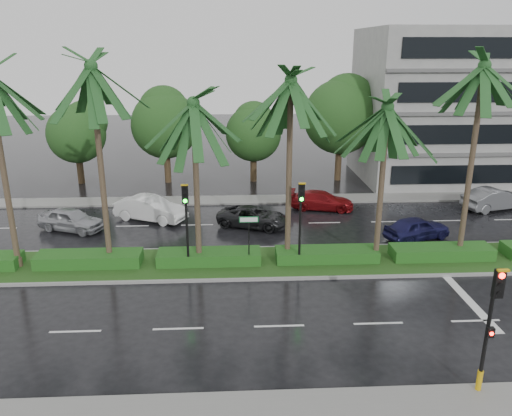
{
  "coord_description": "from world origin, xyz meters",
  "views": [
    {
      "loc": [
        -1.8,
        -22.34,
        10.62
      ],
      "look_at": [
        -0.6,
        1.5,
        2.85
      ],
      "focal_mm": 35.0,
      "sensor_mm": 36.0,
      "label": 1
    }
  ],
  "objects_px": {
    "car_darkgrey": "(253,217)",
    "car_red": "(322,200)",
    "street_sign": "(249,229)",
    "signal_median_left": "(186,214)",
    "car_blue": "(417,228)",
    "car_grey": "(495,199)",
    "car_white": "(150,209)",
    "signal_near": "(490,326)",
    "car_silver": "(71,219)"
  },
  "relations": [
    {
      "from": "car_red",
      "to": "car_grey",
      "type": "distance_m",
      "value": 11.73
    },
    {
      "from": "signal_near",
      "to": "car_grey",
      "type": "relative_size",
      "value": 0.96
    },
    {
      "from": "signal_median_left",
      "to": "car_blue",
      "type": "distance_m",
      "value": 13.51
    },
    {
      "from": "signal_median_left",
      "to": "car_darkgrey",
      "type": "xyz_separation_m",
      "value": [
        3.5,
        6.3,
        -2.38
      ]
    },
    {
      "from": "car_white",
      "to": "car_blue",
      "type": "relative_size",
      "value": 1.19
    },
    {
      "from": "car_white",
      "to": "car_darkgrey",
      "type": "relative_size",
      "value": 1.06
    },
    {
      "from": "signal_near",
      "to": "car_grey",
      "type": "distance_m",
      "value": 21.12
    },
    {
      "from": "signal_near",
      "to": "car_blue",
      "type": "relative_size",
      "value": 1.11
    },
    {
      "from": "car_red",
      "to": "signal_near",
      "type": "bearing_deg",
      "value": -162.42
    },
    {
      "from": "signal_near",
      "to": "car_blue",
      "type": "height_order",
      "value": "signal_near"
    },
    {
      "from": "signal_median_left",
      "to": "car_red",
      "type": "relative_size",
      "value": 1.01
    },
    {
      "from": "signal_near",
      "to": "car_red",
      "type": "xyz_separation_m",
      "value": [
        -1.72,
        19.16,
        -1.88
      ]
    },
    {
      "from": "street_sign",
      "to": "car_white",
      "type": "relative_size",
      "value": 0.56
    },
    {
      "from": "signal_median_left",
      "to": "signal_near",
      "type": "bearing_deg",
      "value": -44.09
    },
    {
      "from": "car_white",
      "to": "car_red",
      "type": "height_order",
      "value": "car_white"
    },
    {
      "from": "car_darkgrey",
      "to": "car_red",
      "type": "relative_size",
      "value": 1.03
    },
    {
      "from": "signal_near",
      "to": "car_silver",
      "type": "xyz_separation_m",
      "value": [
        -17.5,
        15.84,
        -1.81
      ]
    },
    {
      "from": "car_silver",
      "to": "car_red",
      "type": "bearing_deg",
      "value": -56.39
    },
    {
      "from": "car_darkgrey",
      "to": "car_red",
      "type": "xyz_separation_m",
      "value": [
        4.78,
        3.17,
        0.01
      ]
    },
    {
      "from": "street_sign",
      "to": "car_darkgrey",
      "type": "bearing_deg",
      "value": 85.33
    },
    {
      "from": "car_silver",
      "to": "car_blue",
      "type": "xyz_separation_m",
      "value": [
        20.28,
        -2.44,
        -0.02
      ]
    },
    {
      "from": "signal_median_left",
      "to": "car_darkgrey",
      "type": "height_order",
      "value": "signal_median_left"
    },
    {
      "from": "car_darkgrey",
      "to": "car_red",
      "type": "distance_m",
      "value": 5.74
    },
    {
      "from": "car_grey",
      "to": "signal_near",
      "type": "bearing_deg",
      "value": 135.0
    },
    {
      "from": "car_darkgrey",
      "to": "car_red",
      "type": "bearing_deg",
      "value": -35.46
    },
    {
      "from": "car_darkgrey",
      "to": "signal_near",
      "type": "bearing_deg",
      "value": -136.88
    },
    {
      "from": "street_sign",
      "to": "car_darkgrey",
      "type": "xyz_separation_m",
      "value": [
        0.5,
        6.12,
        -1.51
      ]
    },
    {
      "from": "street_sign",
      "to": "car_blue",
      "type": "distance_m",
      "value": 10.5
    },
    {
      "from": "signal_median_left",
      "to": "car_grey",
      "type": "relative_size",
      "value": 0.96
    },
    {
      "from": "car_silver",
      "to": "car_grey",
      "type": "distance_m",
      "value": 27.63
    },
    {
      "from": "car_blue",
      "to": "car_white",
      "type": "bearing_deg",
      "value": 55.37
    },
    {
      "from": "car_white",
      "to": "car_grey",
      "type": "relative_size",
      "value": 1.03
    },
    {
      "from": "car_darkgrey",
      "to": "car_blue",
      "type": "xyz_separation_m",
      "value": [
        9.28,
        -2.6,
        0.05
      ]
    },
    {
      "from": "signal_median_left",
      "to": "car_red",
      "type": "distance_m",
      "value": 12.81
    },
    {
      "from": "signal_near",
      "to": "car_silver",
      "type": "relative_size",
      "value": 1.08
    },
    {
      "from": "street_sign",
      "to": "car_red",
      "type": "xyz_separation_m",
      "value": [
        5.28,
        9.29,
        -1.5
      ]
    },
    {
      "from": "car_white",
      "to": "car_silver",
      "type": "bearing_deg",
      "value": 134.02
    },
    {
      "from": "car_white",
      "to": "car_grey",
      "type": "height_order",
      "value": "car_white"
    },
    {
      "from": "car_grey",
      "to": "street_sign",
      "type": "bearing_deg",
      "value": 100.33
    },
    {
      "from": "car_white",
      "to": "street_sign",
      "type": "bearing_deg",
      "value": -117.8
    },
    {
      "from": "car_blue",
      "to": "car_grey",
      "type": "relative_size",
      "value": 0.87
    },
    {
      "from": "car_darkgrey",
      "to": "car_white",
      "type": "bearing_deg",
      "value": 98.07
    },
    {
      "from": "signal_near",
      "to": "street_sign",
      "type": "xyz_separation_m",
      "value": [
        -7.0,
        9.87,
        -0.38
      ]
    },
    {
      "from": "signal_near",
      "to": "street_sign",
      "type": "height_order",
      "value": "signal_near"
    },
    {
      "from": "signal_near",
      "to": "car_grey",
      "type": "bearing_deg",
      "value": 61.63
    },
    {
      "from": "signal_median_left",
      "to": "car_blue",
      "type": "xyz_separation_m",
      "value": [
        12.78,
        3.7,
        -2.33
      ]
    },
    {
      "from": "car_white",
      "to": "car_red",
      "type": "bearing_deg",
      "value": -57.58
    },
    {
      "from": "signal_median_left",
      "to": "car_white",
      "type": "distance_m",
      "value": 8.64
    },
    {
      "from": "signal_median_left",
      "to": "car_silver",
      "type": "bearing_deg",
      "value": 140.66
    },
    {
      "from": "car_grey",
      "to": "signal_median_left",
      "type": "bearing_deg",
      "value": 97.19
    }
  ]
}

